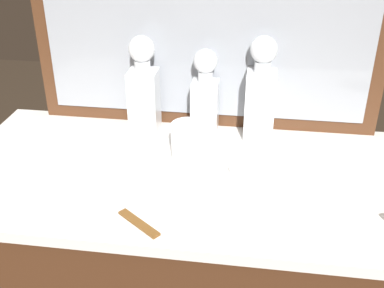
{
  "coord_description": "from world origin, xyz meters",
  "views": [
    {
      "loc": [
        0.15,
        -1.02,
        1.48
      ],
      "look_at": [
        0.0,
        0.0,
        0.91
      ],
      "focal_mm": 44.82,
      "sensor_mm": 36.0,
      "label": 1
    }
  ],
  "objects_px": {
    "tortoiseshell_comb": "(139,223)",
    "crystal_tumbler_far_left": "(188,143)",
    "crystal_decanter_left": "(144,96)",
    "porcelain_dish": "(242,170)",
    "crystal_decanter_front": "(260,98)",
    "crystal_decanter_far_right": "(205,102)"
  },
  "relations": [
    {
      "from": "tortoiseshell_comb",
      "to": "crystal_tumbler_far_left",
      "type": "bearing_deg",
      "value": 77.69
    },
    {
      "from": "crystal_decanter_left",
      "to": "porcelain_dish",
      "type": "bearing_deg",
      "value": -31.71
    },
    {
      "from": "crystal_decanter_front",
      "to": "crystal_tumbler_far_left",
      "type": "relative_size",
      "value": 2.89
    },
    {
      "from": "crystal_tumbler_far_left",
      "to": "tortoiseshell_comb",
      "type": "height_order",
      "value": "crystal_tumbler_far_left"
    },
    {
      "from": "crystal_decanter_front",
      "to": "crystal_decanter_left",
      "type": "height_order",
      "value": "crystal_decanter_front"
    },
    {
      "from": "crystal_decanter_front",
      "to": "crystal_tumbler_far_left",
      "type": "distance_m",
      "value": 0.25
    },
    {
      "from": "crystal_tumbler_far_left",
      "to": "porcelain_dish",
      "type": "bearing_deg",
      "value": -18.6
    },
    {
      "from": "crystal_decanter_front",
      "to": "porcelain_dish",
      "type": "xyz_separation_m",
      "value": [
        -0.03,
        -0.21,
        -0.11
      ]
    },
    {
      "from": "crystal_decanter_left",
      "to": "crystal_decanter_far_right",
      "type": "relative_size",
      "value": 1.13
    },
    {
      "from": "crystal_decanter_left",
      "to": "tortoiseshell_comb",
      "type": "relative_size",
      "value": 2.67
    },
    {
      "from": "crystal_decanter_left",
      "to": "tortoiseshell_comb",
      "type": "bearing_deg",
      "value": -79.05
    },
    {
      "from": "porcelain_dish",
      "to": "tortoiseshell_comb",
      "type": "distance_m",
      "value": 0.32
    },
    {
      "from": "crystal_tumbler_far_left",
      "to": "porcelain_dish",
      "type": "xyz_separation_m",
      "value": [
        0.15,
        -0.05,
        -0.04
      ]
    },
    {
      "from": "crystal_decanter_far_right",
      "to": "crystal_tumbler_far_left",
      "type": "xyz_separation_m",
      "value": [
        -0.03,
        -0.15,
        -0.06
      ]
    },
    {
      "from": "crystal_decanter_front",
      "to": "crystal_decanter_left",
      "type": "xyz_separation_m",
      "value": [
        -0.33,
        -0.03,
        -0.0
      ]
    },
    {
      "from": "crystal_decanter_far_right",
      "to": "crystal_tumbler_far_left",
      "type": "distance_m",
      "value": 0.16
    },
    {
      "from": "crystal_decanter_left",
      "to": "crystal_decanter_far_right",
      "type": "distance_m",
      "value": 0.17
    },
    {
      "from": "crystal_decanter_far_right",
      "to": "tortoiseshell_comb",
      "type": "bearing_deg",
      "value": -101.57
    },
    {
      "from": "crystal_decanter_left",
      "to": "porcelain_dish",
      "type": "relative_size",
      "value": 4.39
    },
    {
      "from": "crystal_decanter_front",
      "to": "crystal_tumbler_far_left",
      "type": "bearing_deg",
      "value": -138.99
    },
    {
      "from": "crystal_decanter_front",
      "to": "tortoiseshell_comb",
      "type": "relative_size",
      "value": 2.72
    },
    {
      "from": "porcelain_dish",
      "to": "tortoiseshell_comb",
      "type": "height_order",
      "value": "porcelain_dish"
    }
  ]
}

